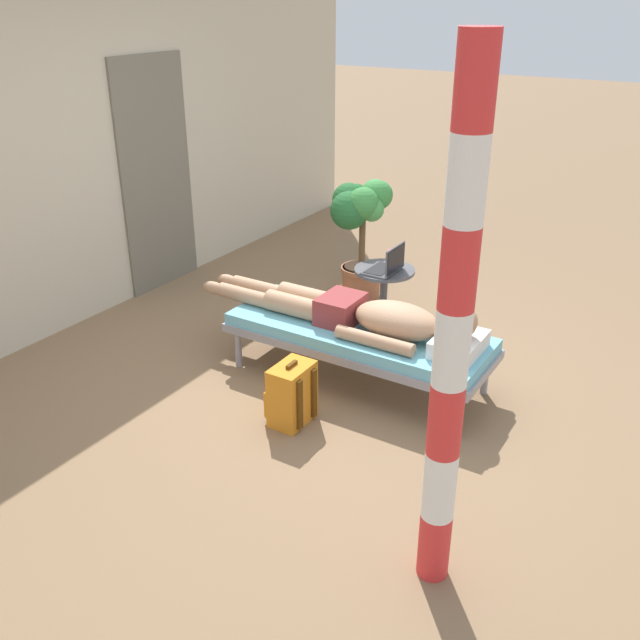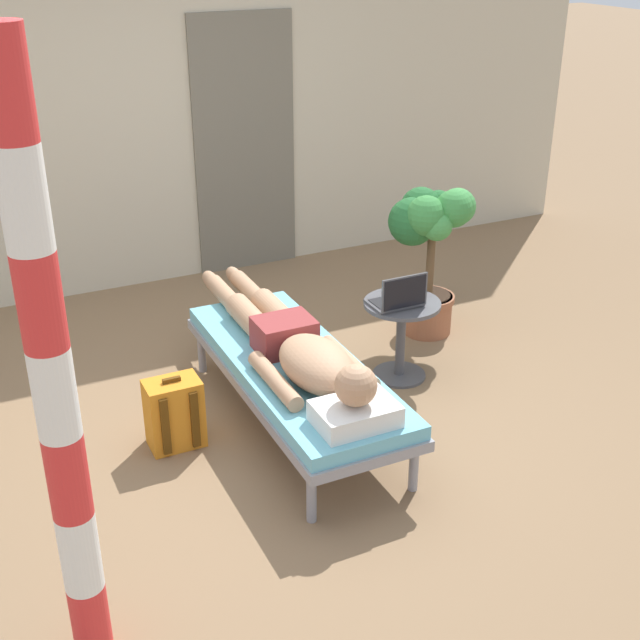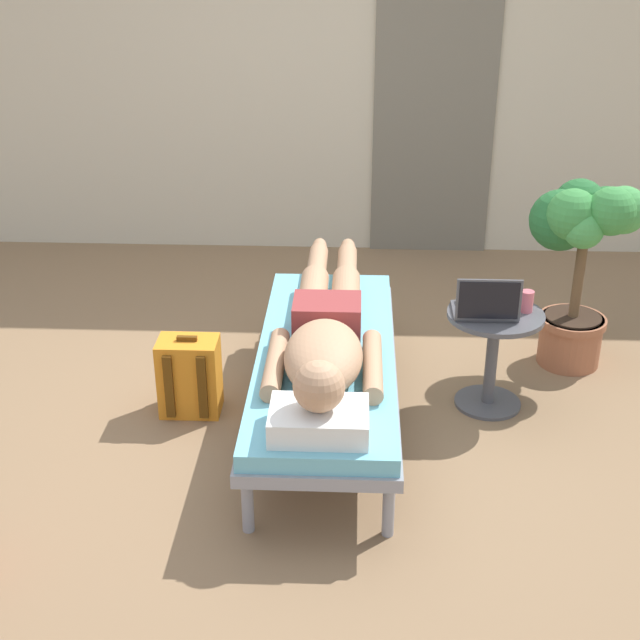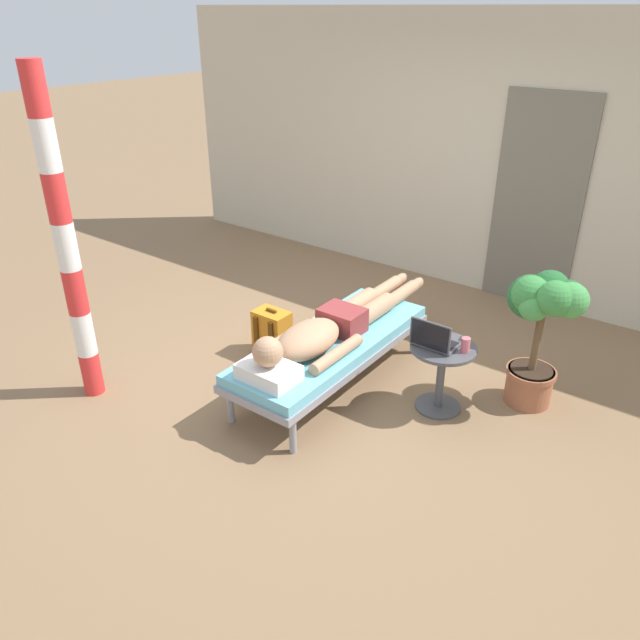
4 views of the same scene
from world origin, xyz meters
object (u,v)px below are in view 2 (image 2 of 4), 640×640
drink_glass (422,288)px  potted_plant (430,237)px  side_table (401,326)px  laptop (399,298)px  lounge_chair (295,371)px  porch_post (55,393)px  backpack (174,413)px  person_reclining (298,348)px

drink_glass → potted_plant: size_ratio=0.10×
side_table → laptop: size_ratio=1.69×
lounge_chair → drink_glass: (0.98, 0.25, 0.23)m
side_table → porch_post: (-2.25, -1.41, 0.85)m
drink_glass → backpack: (-1.67, -0.15, -0.38)m
lounge_chair → potted_plant: potted_plant is taller
laptop → drink_glass: size_ratio=2.86×
side_table → backpack: (-1.52, -0.12, -0.16)m
porch_post → lounge_chair: bearing=40.0°
backpack → drink_glass: bearing=5.0°
side_table → backpack: bearing=-175.4°
drink_glass → porch_post: (-2.40, -1.44, 0.63)m
drink_glass → porch_post: bearing=-149.1°
porch_post → laptop: bearing=31.9°
laptop → porch_post: porch_post is taller
backpack → porch_post: porch_post is taller
backpack → porch_post: bearing=-119.5°
laptop → porch_post: bearing=-148.1°
laptop → drink_glass: (0.21, 0.07, -0.00)m
side_table → laptop: (-0.06, -0.05, 0.23)m
backpack → porch_post: (-0.73, -1.29, 1.01)m
person_reclining → potted_plant: (1.33, 0.77, 0.19)m
backpack → potted_plant: size_ratio=0.40×
person_reclining → drink_glass: 1.03m
person_reclining → laptop: laptop is taller
porch_post → person_reclining: bearing=38.8°
potted_plant → porch_post: 3.38m
person_reclining → backpack: size_ratio=5.12×
person_reclining → porch_post: 1.95m
lounge_chair → porch_post: size_ratio=0.78×
side_table → drink_glass: drink_glass is taller
potted_plant → porch_post: (-2.75, -1.91, 0.50)m
lounge_chair → backpack: (-0.69, 0.10, -0.15)m
person_reclining → porch_post: porch_post is taller
potted_plant → side_table: bearing=-135.3°
side_table → porch_post: porch_post is taller
lounge_chair → person_reclining: size_ratio=0.86×
porch_post → side_table: bearing=32.2°
laptop → backpack: 1.51m
lounge_chair → porch_post: bearing=-140.0°
person_reclining → side_table: size_ratio=4.15×
person_reclining → side_table: bearing=18.2°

